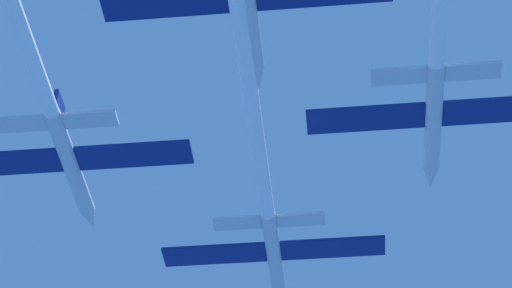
{
  "coord_description": "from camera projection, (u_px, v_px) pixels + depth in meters",
  "views": [
    {
      "loc": [
        4.54,
        -56.8,
        -39.85
      ],
      "look_at": [
        0.12,
        -11.02,
        -0.25
      ],
      "focal_mm": 72.06,
      "sensor_mm": 36.0,
      "label": 1
    }
  ],
  "objects": [
    {
      "name": "jet_lead",
      "position": [
        261.0,
        165.0,
        61.64
      ],
      "size": [
        14.85,
        38.35,
        2.46
      ],
      "color": "silver"
    },
    {
      "name": "jet_left_wing",
      "position": [
        26.0,
        42.0,
        53.95
      ],
      "size": [
        14.85,
        39.69,
        2.46
      ],
      "color": "silver"
    }
  ]
}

